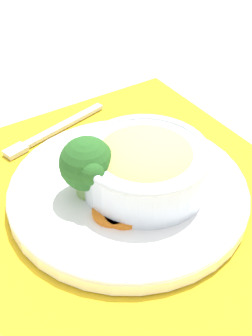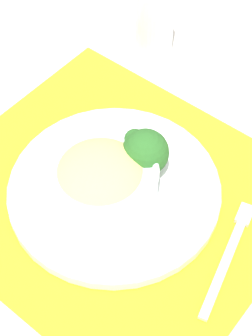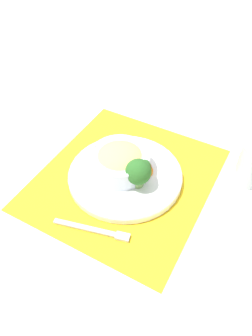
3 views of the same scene
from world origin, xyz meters
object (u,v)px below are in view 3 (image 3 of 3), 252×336
at_px(broccoli_floret, 138,172).
at_px(water_glass, 250,166).
at_px(bowl, 120,160).
at_px(fork, 99,231).

relative_size(broccoli_floret, water_glass, 0.63).
xyz_separation_m(bowl, fork, (0.19, 0.03, -0.05)).
height_order(bowl, broccoli_floret, broccoli_floret).
height_order(bowl, water_glass, water_glass).
bearing_deg(water_glass, bowl, -71.15).
height_order(broccoli_floret, fork, broccoli_floret).
distance_m(bowl, broccoli_floret, 0.07).
bearing_deg(bowl, broccoli_floret, 63.97).
relative_size(water_glass, fork, 0.68).
bearing_deg(fork, bowl, -178.92).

